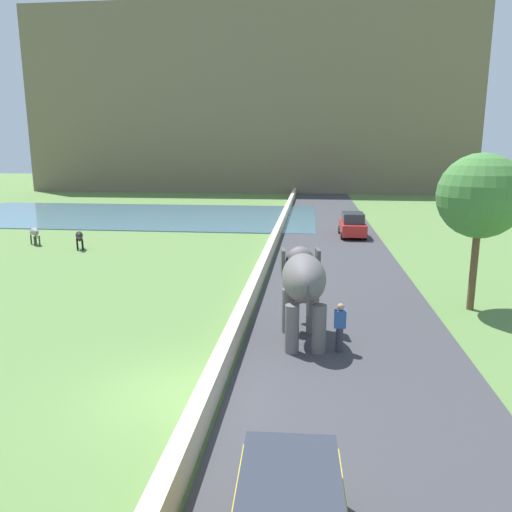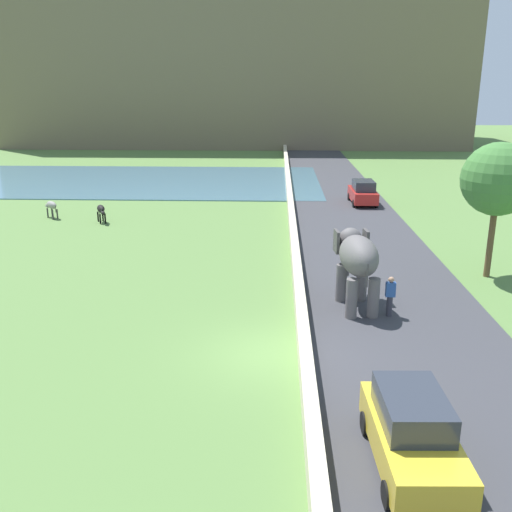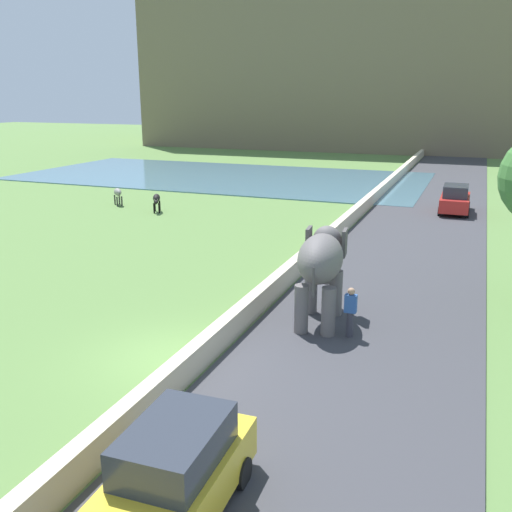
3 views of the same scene
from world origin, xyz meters
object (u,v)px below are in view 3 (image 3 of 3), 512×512
at_px(person_beside_elephant, 350,312).
at_px(car_yellow, 173,477).
at_px(cow_grey, 118,193).
at_px(car_red, 455,199).
at_px(cow_black, 157,199).
at_px(elephant, 321,263).

bearing_deg(person_beside_elephant, car_yellow, -97.52).
bearing_deg(cow_grey, car_red, 13.98).
relative_size(person_beside_elephant, cow_black, 1.18).
bearing_deg(elephant, car_red, 81.08).
xyz_separation_m(car_red, cow_grey, (-21.24, -5.29, -0.06)).
distance_m(cow_grey, cow_black, 3.85).
xyz_separation_m(car_red, car_yellow, (-3.15, -29.95, 0.00)).
bearing_deg(person_beside_elephant, car_red, 84.62).
xyz_separation_m(person_beside_elephant, cow_black, (-15.57, 14.73, -0.04)).
distance_m(person_beside_elephant, car_yellow, 8.88).
distance_m(car_yellow, cow_black, 27.59).
height_order(elephant, cow_black, elephant).
relative_size(elephant, person_beside_elephant, 2.17).
xyz_separation_m(elephant, cow_grey, (-18.06, 14.95, -1.20)).
relative_size(cow_grey, cow_black, 0.89).
bearing_deg(car_red, cow_grey, -166.02).
bearing_deg(elephant, cow_grey, 140.39).
height_order(car_yellow, cow_grey, car_yellow).
relative_size(person_beside_elephant, car_red, 0.41).
bearing_deg(person_beside_elephant, cow_black, 136.59).
distance_m(car_red, cow_grey, 21.89).
xyz_separation_m(cow_grey, cow_black, (3.68, -1.13, 0.00)).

